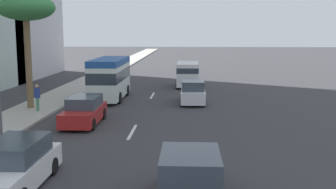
{
  "coord_description": "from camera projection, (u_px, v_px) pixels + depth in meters",
  "views": [
    {
      "loc": [
        -5.24,
        -2.9,
        5.25
      ],
      "look_at": [
        16.74,
        -1.83,
        1.85
      ],
      "focal_mm": 44.28,
      "sensor_mm": 36.0,
      "label": 1
    }
  ],
  "objects": [
    {
      "name": "car_fifth",
      "position": [
        190.0,
        181.0,
        12.33
      ],
      "size": [
        4.38,
        1.96,
        1.72
      ],
      "color": "black",
      "rests_on": "ground_plane"
    },
    {
      "name": "lane_stripe_mid",
      "position": [
        132.0,
        132.0,
        21.67
      ],
      "size": [
        3.2,
        0.16,
        0.01
      ],
      "primitive_type": "cube",
      "color": "silver",
      "rests_on": "ground_plane"
    },
    {
      "name": "lane_stripe_far",
      "position": [
        152.0,
        96.0,
        33.76
      ],
      "size": [
        3.2,
        0.16,
        0.01
      ],
      "primitive_type": "cube",
      "color": "silver",
      "rests_on": "ground_plane"
    },
    {
      "name": "car_fourth",
      "position": [
        84.0,
        111.0,
        23.43
      ],
      "size": [
        4.52,
        1.83,
        1.57
      ],
      "rotation": [
        0.0,
        0.0,
        3.14
      ],
      "color": "#A51E1E",
      "rests_on": "ground_plane"
    },
    {
      "name": "car_sixth",
      "position": [
        14.0,
        166.0,
        13.8
      ],
      "size": [
        4.75,
        1.86,
        1.63
      ],
      "rotation": [
        0.0,
        0.0,
        3.14
      ],
      "color": "white",
      "rests_on": "ground_plane"
    },
    {
      "name": "sidewalk_right",
      "position": [
        76.0,
        88.0,
        37.54
      ],
      "size": [
        162.0,
        3.26,
        0.15
      ],
      "primitive_type": "cube",
      "color": "#B2ADA3",
      "rests_on": "ground_plane"
    },
    {
      "name": "ground_plane",
      "position": [
        156.0,
        90.0,
        37.21
      ],
      "size": [
        198.0,
        198.0,
        0.0
      ],
      "primitive_type": "plane",
      "color": "#38383A"
    },
    {
      "name": "car_third",
      "position": [
        193.0,
        92.0,
        30.22
      ],
      "size": [
        4.37,
        1.8,
        1.67
      ],
      "color": "silver",
      "rests_on": "ground_plane"
    },
    {
      "name": "van_second",
      "position": [
        188.0,
        73.0,
        38.93
      ],
      "size": [
        4.64,
        2.12,
        2.28
      ],
      "color": "white",
      "rests_on": "ground_plane"
    },
    {
      "name": "minibus_lead",
      "position": [
        110.0,
        77.0,
        31.81
      ],
      "size": [
        6.78,
        2.31,
        3.14
      ],
      "rotation": [
        0.0,
        0.0,
        3.14
      ],
      "color": "silver",
      "rests_on": "ground_plane"
    },
    {
      "name": "palm_tree",
      "position": [
        26.0,
        10.0,
        26.7
      ],
      "size": [
        3.77,
        3.77,
        7.43
      ],
      "color": "brown",
      "rests_on": "sidewalk_right"
    },
    {
      "name": "pedestrian_near_lamp",
      "position": [
        37.0,
        96.0,
        26.44
      ],
      "size": [
        0.36,
        0.39,
        1.72
      ],
      "rotation": [
        0.0,
        0.0,
        4.11
      ],
      "color": "#4C8C66",
      "rests_on": "sidewalk_right"
    }
  ]
}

